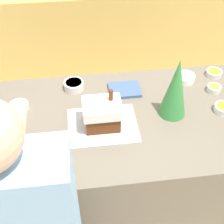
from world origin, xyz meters
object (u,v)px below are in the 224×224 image
candy_bowl_near_tray_left (74,85)px  cookbook (124,90)px  candy_bowl_far_right (214,73)px  candy_bowl_front_corner (185,78)px  decorative_tree (176,88)px  candy_bowl_beside_tree (214,88)px  gingerbread_house (102,114)px  baking_tray (103,125)px  candy_bowl_center_rear (19,106)px  candy_bowl_near_tray_right (224,108)px

candy_bowl_near_tray_left → cookbook: (0.34, -0.07, -0.02)m
cookbook → candy_bowl_far_right: bearing=8.2°
candy_bowl_near_tray_left → candy_bowl_front_corner: bearing=-0.7°
candy_bowl_front_corner → decorative_tree: bearing=-120.4°
candy_bowl_beside_tree → gingerbread_house: bearing=-163.4°
baking_tray → candy_bowl_front_corner: (0.62, 0.37, 0.02)m
candy_bowl_beside_tree → candy_bowl_center_rear: candy_bowl_beside_tree is taller
gingerbread_house → candy_bowl_near_tray_right: (0.77, 0.04, -0.08)m
candy_bowl_far_right → candy_bowl_center_rear: size_ratio=0.90×
candy_bowl_front_corner → cookbook: bearing=-172.4°
candy_bowl_far_right → candy_bowl_beside_tree: bearing=-110.7°
gingerbread_house → candy_bowl_beside_tree: gingerbread_house is taller
candy_bowl_near_tray_left → candy_bowl_far_right: (1.00, 0.03, -0.01)m
candy_bowl_center_rear → candy_bowl_near_tray_right: bearing=-8.0°
decorative_tree → cookbook: (-0.26, 0.25, -0.19)m
candy_bowl_front_corner → candy_bowl_far_right: 0.23m
candy_bowl_front_corner → candy_bowl_near_tray_left: size_ratio=0.98×
baking_tray → candy_bowl_far_right: size_ratio=3.74×
baking_tray → gingerbread_house: (0.00, 0.00, 0.09)m
candy_bowl_near_tray_right → candy_bowl_near_tray_left: bearing=159.6°
candy_bowl_near_tray_right → candy_bowl_far_right: bearing=78.2°
decorative_tree → cookbook: bearing=136.2°
baking_tray → decorative_tree: decorative_tree is taller
decorative_tree → candy_bowl_far_right: size_ratio=3.55×
baking_tray → candy_bowl_beside_tree: (0.78, 0.23, 0.02)m
candy_bowl_far_right → candy_bowl_center_rear: bearing=-172.0°
candy_bowl_near_tray_right → cookbook: 0.65m
candy_bowl_beside_tree → candy_bowl_center_rear: bearing=-179.2°
baking_tray → cookbook: (0.18, 0.31, 0.01)m
baking_tray → candy_bowl_near_tray_left: size_ratio=3.08×
gingerbread_house → candy_bowl_near_tray_left: bearing=112.4°
candy_bowl_front_corner → gingerbread_house: bearing=-149.3°
candy_bowl_near_tray_right → candy_bowl_center_rear: candy_bowl_near_tray_right is taller
candy_bowl_near_tray_left → candy_bowl_far_right: candy_bowl_near_tray_left is taller
candy_bowl_front_corner → baking_tray: bearing=-149.3°
baking_tray → gingerbread_house: size_ratio=1.72×
baking_tray → candy_bowl_center_rear: candy_bowl_center_rear is taller
candy_bowl_front_corner → candy_bowl_near_tray_right: candy_bowl_front_corner is taller
candy_bowl_beside_tree → candy_bowl_near_tray_left: size_ratio=0.68×
baking_tray → candy_bowl_center_rear: size_ratio=3.38×
decorative_tree → candy_bowl_beside_tree: (0.34, 0.17, -0.17)m
decorative_tree → candy_bowl_beside_tree: size_ratio=4.27×
candy_bowl_center_rear → cookbook: candy_bowl_center_rear is taller
decorative_tree → candy_bowl_front_corner: decorative_tree is taller
gingerbread_house → candy_bowl_center_rear: (-0.51, 0.21, -0.08)m
candy_bowl_front_corner → candy_bowl_center_rear: (-1.13, -0.15, -0.00)m
gingerbread_house → candy_bowl_beside_tree: bearing=16.6°
gingerbread_house → candy_bowl_near_tray_right: bearing=2.6°
cookbook → candy_bowl_beside_tree: bearing=-7.3°
baking_tray → candy_bowl_far_right: candy_bowl_far_right is taller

